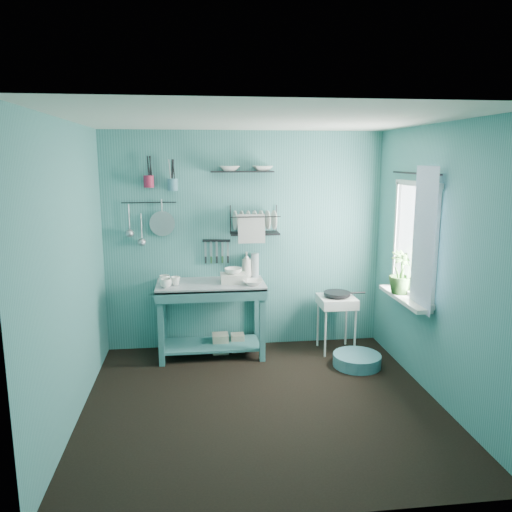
{
  "coord_description": "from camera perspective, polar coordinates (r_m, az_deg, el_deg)",
  "views": [
    {
      "loc": [
        -0.57,
        -4.17,
        2.18
      ],
      "look_at": [
        0.05,
        0.85,
        1.2
      ],
      "focal_mm": 35.0,
      "sensor_mm": 36.0,
      "label": 1
    }
  ],
  "objects": [
    {
      "name": "mug_right",
      "position": [
        5.54,
        -10.39,
        -2.69
      ],
      "size": [
        0.17,
        0.17,
        0.1
      ],
      "primitive_type": "imported",
      "rotation": [
        0.0,
        0.0,
        1.05
      ],
      "color": "white",
      "rests_on": "work_counter"
    },
    {
      "name": "tub_bowl",
      "position": [
        5.5,
        -2.61,
        -1.72
      ],
      "size": [
        0.2,
        0.19,
        0.06
      ],
      "primitive_type": "imported",
      "color": "white",
      "rests_on": "wash_tub"
    },
    {
      "name": "curtain",
      "position": [
        4.85,
        18.58,
        1.74
      ],
      "size": [
        0.0,
        1.35,
        1.35
      ],
      "primitive_type": "plane",
      "rotation": [
        1.57,
        0.0,
        1.57
      ],
      "color": "white",
      "rests_on": "wall_right"
    },
    {
      "name": "ceiling",
      "position": [
        4.22,
        0.76,
        15.32
      ],
      "size": [
        3.2,
        3.2,
        0.0
      ],
      "primitive_type": "plane",
      "rotation": [
        3.14,
        0.0,
        0.0
      ],
      "color": "silver",
      "rests_on": "ground"
    },
    {
      "name": "dish_rack",
      "position": [
        5.62,
        -0.16,
        4.12
      ],
      "size": [
        0.58,
        0.32,
        0.32
      ],
      "primitive_type": "cube",
      "rotation": [
        0.0,
        0.0,
        -0.15
      ],
      "color": "black",
      "rests_on": "wall_back"
    },
    {
      "name": "floor_basin",
      "position": [
        5.57,
        11.46,
        -11.59
      ],
      "size": [
        0.51,
        0.51,
        0.13
      ],
      "primitive_type": "cylinder",
      "color": "teal",
      "rests_on": "floor"
    },
    {
      "name": "frying_pan",
      "position": [
        5.76,
        9.25,
        -4.26
      ],
      "size": [
        0.3,
        0.3,
        0.03
      ],
      "primitive_type": "cylinder",
      "color": "black",
      "rests_on": "hotplate_stand"
    },
    {
      "name": "wall_right",
      "position": [
        4.79,
        20.06,
        -0.91
      ],
      "size": [
        0.0,
        3.0,
        3.0
      ],
      "primitive_type": "plane",
      "rotation": [
        1.57,
        0.0,
        -1.57
      ],
      "color": "teal",
      "rests_on": "ground"
    },
    {
      "name": "floor",
      "position": [
        4.74,
        0.68,
        -16.43
      ],
      "size": [
        3.2,
        3.2,
        0.0
      ],
      "primitive_type": "plane",
      "color": "black",
      "rests_on": "ground"
    },
    {
      "name": "hotplate_stand",
      "position": [
        5.86,
        9.14,
        -7.65
      ],
      "size": [
        0.42,
        0.42,
        0.64
      ],
      "primitive_type": "cube",
      "rotation": [
        0.0,
        0.0,
        0.03
      ],
      "color": "silver",
      "rests_on": "floor"
    },
    {
      "name": "wall_front",
      "position": [
        2.88,
        4.76,
        -7.93
      ],
      "size": [
        3.2,
        0.0,
        3.2
      ],
      "primitive_type": "plane",
      "rotation": [
        -1.57,
        0.0,
        0.0
      ],
      "color": "teal",
      "rests_on": "ground"
    },
    {
      "name": "counter_bowl",
      "position": [
        5.42,
        -0.38,
        -3.04
      ],
      "size": [
        0.22,
        0.22,
        0.05
      ],
      "primitive_type": "imported",
      "color": "white",
      "rests_on": "work_counter"
    },
    {
      "name": "wash_tub",
      "position": [
        5.52,
        -2.6,
        -2.54
      ],
      "size": [
        0.28,
        0.22,
        0.1
      ],
      "primitive_type": "cube",
      "color": "beige",
      "rests_on": "work_counter"
    },
    {
      "name": "utensil_cup_teal",
      "position": [
        5.6,
        -9.51,
        8.05
      ],
      "size": [
        0.11,
        0.11,
        0.13
      ],
      "primitive_type": "cylinder",
      "color": "teal",
      "rests_on": "wall_back"
    },
    {
      "name": "soap_bottle",
      "position": [
        5.73,
        -1.09,
        -1.01
      ],
      "size": [
        0.11,
        0.12,
        0.3
      ],
      "primitive_type": "imported",
      "color": "beige",
      "rests_on": "work_counter"
    },
    {
      "name": "storage_tin_small",
      "position": [
        5.85,
        -2.12,
        -9.84
      ],
      "size": [
        0.15,
        0.15,
        0.2
      ],
      "primitive_type": "cube",
      "color": "tan",
      "rests_on": "floor"
    },
    {
      "name": "hook_rail",
      "position": [
        5.68,
        -12.14,
        6.0
      ],
      "size": [
        0.6,
        0.01,
        0.01
      ],
      "primitive_type": "cylinder",
      "rotation": [
        0.0,
        1.57,
        0.0
      ],
      "color": "black",
      "rests_on": "wall_back"
    },
    {
      "name": "water_bottle",
      "position": [
        5.76,
        -0.12,
        -1.04
      ],
      "size": [
        0.09,
        0.09,
        0.28
      ],
      "primitive_type": "cylinder",
      "color": "#ACBAC0",
      "rests_on": "work_counter"
    },
    {
      "name": "mug_left",
      "position": [
        5.38,
        -10.27,
        -3.08
      ],
      "size": [
        0.12,
        0.12,
        0.1
      ],
      "primitive_type": "imported",
      "color": "white",
      "rests_on": "work_counter"
    },
    {
      "name": "windowsill",
      "position": [
        5.24,
        16.55,
        -4.65
      ],
      "size": [
        0.16,
        0.95,
        0.04
      ],
      "primitive_type": "cube",
      "color": "silver",
      "rests_on": "wall_right"
    },
    {
      "name": "upper_shelf",
      "position": [
        5.59,
        -1.59,
        9.61
      ],
      "size": [
        0.71,
        0.2,
        0.01
      ],
      "primitive_type": "cube",
      "rotation": [
        0.0,
        0.0,
        -0.03
      ],
      "color": "black",
      "rests_on": "wall_back"
    },
    {
      "name": "ladle_outer",
      "position": [
        5.71,
        -14.31,
        4.25
      ],
      "size": [
        0.01,
        0.01,
        0.3
      ],
      "primitive_type": "cylinder",
      "color": "#A5A8AD",
      "rests_on": "wall_back"
    },
    {
      "name": "knife_strip",
      "position": [
        5.72,
        -4.54,
        1.76
      ],
      "size": [
        0.32,
        0.07,
        0.03
      ],
      "primitive_type": "cube",
      "rotation": [
        0.0,
        0.0,
        -0.15
      ],
      "color": "black",
      "rests_on": "wall_back"
    },
    {
      "name": "colander",
      "position": [
        5.67,
        -10.67,
        3.66
      ],
      "size": [
        0.28,
        0.03,
        0.28
      ],
      "primitive_type": "cylinder",
      "rotation": [
        1.54,
        0.0,
        0.0
      ],
      "color": "#A5A8AD",
      "rests_on": "wall_back"
    },
    {
      "name": "ladle_inner",
      "position": [
        5.71,
        -12.97,
        3.28
      ],
      "size": [
        0.01,
        0.01,
        0.3
      ],
      "primitive_type": "cylinder",
      "color": "#A5A8AD",
      "rests_on": "wall_back"
    },
    {
      "name": "utensil_cup_magenta",
      "position": [
        5.61,
        -12.16,
        8.33
      ],
      "size": [
        0.11,
        0.11,
        0.13
      ],
      "primitive_type": "cylinder",
      "color": "#A11D3C",
      "rests_on": "wall_back"
    },
    {
      "name": "work_counter",
      "position": [
        5.66,
        -5.12,
        -7.19
      ],
      "size": [
        1.25,
        0.73,
        0.84
      ],
      "primitive_type": "cube",
      "rotation": [
        0.0,
        0.0,
        0.12
      ],
      "color": "#367272",
      "rests_on": "floor"
    },
    {
      "name": "curtain_rod",
      "position": [
        5.08,
        17.74,
        8.99
      ],
      "size": [
        0.02,
        1.05,
        0.02
      ],
      "primitive_type": "cylinder",
      "rotation": [
        1.57,
        0.0,
        0.0
      ],
      "color": "black",
      "rests_on": "wall_right"
    },
    {
      "name": "wall_left",
      "position": [
        4.39,
        -20.45,
        -1.96
      ],
      "size": [
        0.0,
        3.0,
        3.0
      ],
      "primitive_type": "plane",
      "rotation": [
        1.57,
        0.0,
        1.57
      ],
      "color": "teal",
      "rests_on": "ground"
    },
    {
      "name": "wall_back",
      "position": [
        5.77,
        -1.28,
        1.7
      ],
      "size": [
        3.2,
        0.0,
        3.2
      ],
      "primitive_type": "plane",
      "rotation": [
        1.57,
        0.0,
        0.0
      ],
      "color": "teal",
      "rests_on": "ground"
    },
    {
      "name": "mug_mid",
      "position": [
        5.47,
        -9.17,
        -2.83
      ],
      "size": [
        0.14,
        0.14,
        0.09
      ],
      "primitive_type": "imported",
      "rotation": [
        0.0,
        0.0,
        0.52
      ],
      "color": "white",
      "rests_on": "work_counter"
    },
    {
      "name": "storage_tin_large",
      "position": [
        5.81,
        -4.09,
        -9.92
      ],
      "size": [
        0.18,
        0.18,
        0.22
      ],
      "primitive_type": "cube",
      "color": "tan",
      "rests_on": "floor"
    },
    {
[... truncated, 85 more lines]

